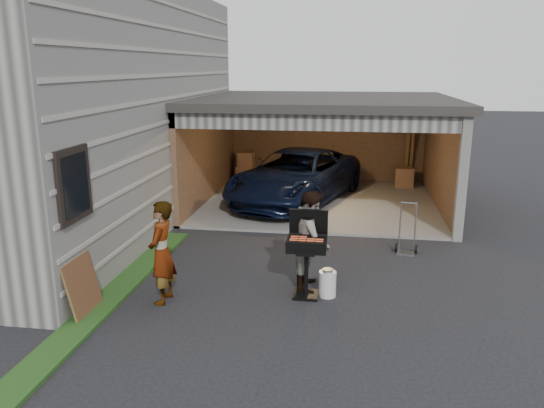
{
  "coord_description": "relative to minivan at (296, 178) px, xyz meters",
  "views": [
    {
      "loc": [
        1.55,
        -7.89,
        3.69
      ],
      "look_at": [
        0.1,
        1.74,
        1.15
      ],
      "focal_mm": 35.0,
      "sensor_mm": 36.0,
      "label": 1
    }
  ],
  "objects": [
    {
      "name": "ground",
      "position": [
        -0.08,
        -6.28,
        -0.71
      ],
      "size": [
        80.0,
        80.0,
        0.0
      ],
      "primitive_type": "plane",
      "color": "black",
      "rests_on": "ground"
    },
    {
      "name": "man",
      "position": [
        0.88,
        -5.65,
        0.14
      ],
      "size": [
        0.67,
        0.85,
        1.69
      ],
      "primitive_type": "imported",
      "rotation": [
        0.0,
        0.0,
        1.53
      ],
      "color": "#4E311E",
      "rests_on": "ground"
    },
    {
      "name": "groundcover_strip",
      "position": [
        -2.33,
        -7.28,
        -0.68
      ],
      "size": [
        0.5,
        8.0,
        0.06
      ],
      "primitive_type": "cube",
      "color": "#193814",
      "rests_on": "ground"
    },
    {
      "name": "woman",
      "position": [
        -1.43,
        -6.61,
        0.13
      ],
      "size": [
        0.4,
        0.61,
        1.67
      ],
      "primitive_type": "imported",
      "rotation": [
        0.0,
        0.0,
        -1.58
      ],
      "color": "silver",
      "rests_on": "ground"
    },
    {
      "name": "house",
      "position": [
        -6.08,
        -2.28,
        2.04
      ],
      "size": [
        7.0,
        11.0,
        5.5
      ],
      "primitive_type": "cube",
      "color": "#474744",
      "rests_on": "ground"
    },
    {
      "name": "propane_tank",
      "position": [
        1.17,
        -6.02,
        -0.49
      ],
      "size": [
        0.37,
        0.37,
        0.43
      ],
      "primitive_type": "cylinder",
      "rotation": [
        0.0,
        0.0,
        -0.35
      ],
      "color": "white",
      "rests_on": "ground"
    },
    {
      "name": "plywood_panel",
      "position": [
        -2.48,
        -7.23,
        -0.26
      ],
      "size": [
        0.22,
        0.81,
        0.89
      ],
      "primitive_type": "cube",
      "rotation": [
        0.0,
        -0.21,
        0.0
      ],
      "color": "#512A1B",
      "rests_on": "ground"
    },
    {
      "name": "minivan",
      "position": [
        0.0,
        0.0,
        0.0
      ],
      "size": [
        3.77,
        5.57,
        1.42
      ],
      "primitive_type": "imported",
      "rotation": [
        0.0,
        0.0,
        -0.31
      ],
      "color": "black",
      "rests_on": "ground"
    },
    {
      "name": "bbq_grill",
      "position": [
        0.82,
        -6.04,
        0.14
      ],
      "size": [
        0.64,
        0.56,
        1.42
      ],
      "color": "black",
      "rests_on": "ground"
    },
    {
      "name": "hand_truck",
      "position": [
        2.65,
        -3.7,
        -0.5
      ],
      "size": [
        0.46,
        0.37,
        1.07
      ],
      "rotation": [
        0.0,
        0.0,
        -0.15
      ],
      "color": "gray",
      "rests_on": "ground"
    },
    {
      "name": "garage",
      "position": [
        0.68,
        0.52,
        1.16
      ],
      "size": [
        6.8,
        6.3,
        2.9
      ],
      "color": "#605E59",
      "rests_on": "ground"
    }
  ]
}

